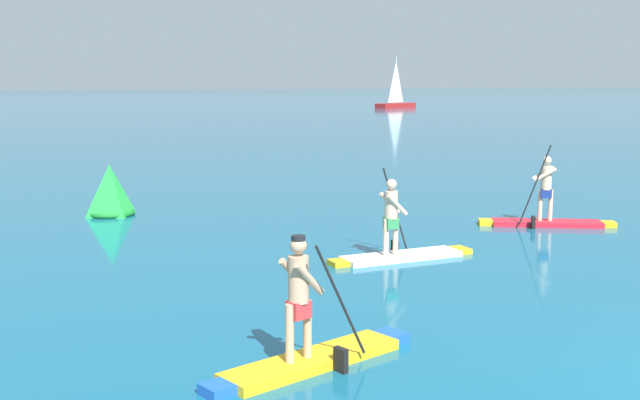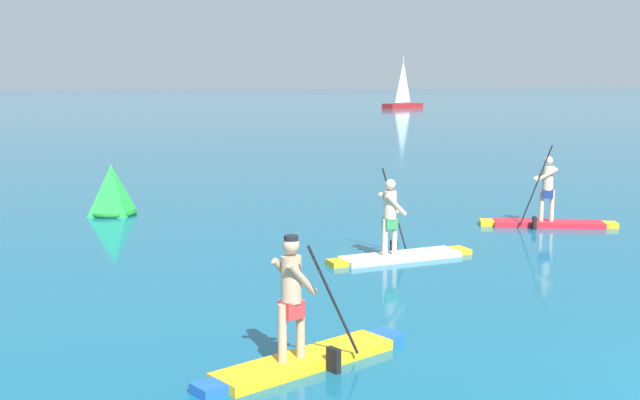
{
  "view_description": "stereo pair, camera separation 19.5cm",
  "coord_description": "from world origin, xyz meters",
  "px_view_note": "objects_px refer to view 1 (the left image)",
  "views": [
    {
      "loc": [
        -8.05,
        -6.64,
        3.67
      ],
      "look_at": [
        -2.64,
        10.33,
        0.91
      ],
      "focal_mm": 44.86,
      "sensor_mm": 36.0,
      "label": 1
    },
    {
      "loc": [
        -7.86,
        -6.7,
        3.67
      ],
      "look_at": [
        -2.64,
        10.33,
        0.91
      ],
      "focal_mm": 44.86,
      "sensor_mm": 36.0,
      "label": 2
    }
  ],
  "objects_px": {
    "paddleboarder_mid_center": "(399,243)",
    "paddleboarder_near_left": "(310,341)",
    "sailboat_right_horizon": "(396,101)",
    "race_marker_buoy": "(110,193)",
    "paddleboarder_far_right": "(546,213)"
  },
  "relations": [
    {
      "from": "paddleboarder_mid_center",
      "to": "sailboat_right_horizon",
      "type": "bearing_deg",
      "value": 60.23
    },
    {
      "from": "race_marker_buoy",
      "to": "paddleboarder_far_right",
      "type": "bearing_deg",
      "value": -25.49
    },
    {
      "from": "paddleboarder_near_left",
      "to": "sailboat_right_horizon",
      "type": "relative_size",
      "value": 0.52
    },
    {
      "from": "paddleboarder_near_left",
      "to": "race_marker_buoy",
      "type": "bearing_deg",
      "value": 74.59
    },
    {
      "from": "paddleboarder_far_right",
      "to": "paddleboarder_near_left",
      "type": "bearing_deg",
      "value": 64.96
    },
    {
      "from": "paddleboarder_mid_center",
      "to": "race_marker_buoy",
      "type": "bearing_deg",
      "value": 119.61
    },
    {
      "from": "sailboat_right_horizon",
      "to": "race_marker_buoy",
      "type": "bearing_deg",
      "value": 34.79
    },
    {
      "from": "paddleboarder_mid_center",
      "to": "paddleboarder_near_left",
      "type": "bearing_deg",
      "value": -130.26
    },
    {
      "from": "sailboat_right_horizon",
      "to": "paddleboarder_far_right",
      "type": "bearing_deg",
      "value": 43.42
    },
    {
      "from": "race_marker_buoy",
      "to": "sailboat_right_horizon",
      "type": "xyz_separation_m",
      "value": [
        36.17,
        65.74,
        0.15
      ]
    },
    {
      "from": "paddleboarder_mid_center",
      "to": "race_marker_buoy",
      "type": "distance_m",
      "value": 8.89
    },
    {
      "from": "paddleboarder_near_left",
      "to": "paddleboarder_mid_center",
      "type": "height_order",
      "value": "paddleboarder_mid_center"
    },
    {
      "from": "paddleboarder_mid_center",
      "to": "race_marker_buoy",
      "type": "xyz_separation_m",
      "value": [
        -5.27,
        7.15,
        0.28
      ]
    },
    {
      "from": "paddleboarder_near_left",
      "to": "paddleboarder_far_right",
      "type": "height_order",
      "value": "paddleboarder_far_right"
    },
    {
      "from": "paddleboarder_far_right",
      "to": "race_marker_buoy",
      "type": "bearing_deg",
      "value": -2.46
    }
  ]
}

